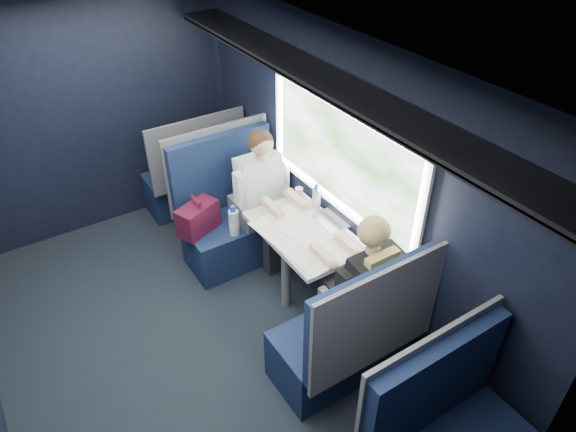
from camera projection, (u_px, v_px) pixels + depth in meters
ground at (195, 346)px, 4.16m from camera, size 2.80×4.20×0.01m
room_shell at (173, 193)px, 3.30m from camera, size 3.00×4.40×2.40m
table at (302, 239)px, 4.22m from camera, size 0.62×1.00×0.74m
seat_bay_near at (232, 218)px, 4.86m from camera, size 1.11×0.62×1.26m
seat_bay_far at (348, 339)px, 3.69m from camera, size 1.04×0.62×1.26m
seat_row_front at (194, 176)px, 5.51m from camera, size 1.04×0.51×1.16m
man at (265, 192)px, 4.69m from camera, size 0.53×0.56×1.32m
woman at (364, 280)px, 3.73m from camera, size 0.53×0.56×1.32m
papers at (307, 235)px, 4.13m from camera, size 0.67×0.90×0.01m
laptop at (337, 212)px, 4.28m from camera, size 0.25×0.33×0.24m
bottle_small at (316, 198)px, 4.38m from camera, size 0.07×0.07×0.24m
cup at (299, 192)px, 4.56m from camera, size 0.07×0.07×0.09m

